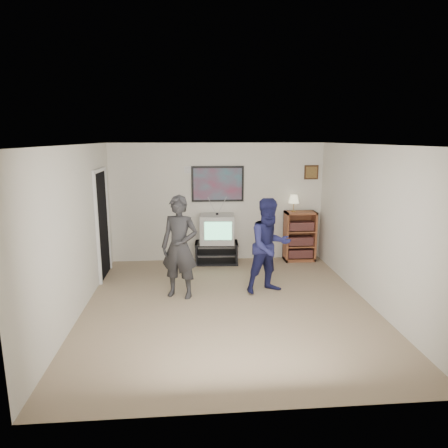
{
  "coord_description": "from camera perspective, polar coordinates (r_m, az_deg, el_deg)",
  "views": [
    {
      "loc": [
        -0.56,
        -5.86,
        2.6
      ],
      "look_at": [
        -0.01,
        0.81,
        1.15
      ],
      "focal_mm": 32.0,
      "sensor_mm": 36.0,
      "label": 1
    }
  ],
  "objects": [
    {
      "name": "table_lamp",
      "position": [
        8.58,
        9.92,
        2.95
      ],
      "size": [
        0.22,
        0.22,
        0.36
      ],
      "primitive_type": null,
      "color": "beige",
      "rests_on": "bookshelf"
    },
    {
      "name": "controller_right",
      "position": [
        6.99,
        6.56,
        -1.11
      ],
      "size": [
        0.05,
        0.11,
        0.03
      ],
      "primitive_type": "cube",
      "rotation": [
        0.0,
        0.0,
        0.17
      ],
      "color": "white",
      "rests_on": "person_short"
    },
    {
      "name": "person_short",
      "position": [
        6.78,
        6.52,
        -3.14
      ],
      "size": [
        0.95,
        0.84,
        1.63
      ],
      "primitive_type": "imported",
      "rotation": [
        0.0,
        0.0,
        0.33
      ],
      "color": "#1A1C4A",
      "rests_on": "room_shell"
    },
    {
      "name": "bookshelf",
      "position": [
        8.71,
        10.76,
        -1.72
      ],
      "size": [
        0.65,
        0.37,
        1.07
      ],
      "primitive_type": null,
      "color": "brown",
      "rests_on": "room_shell"
    },
    {
      "name": "room_shell",
      "position": [
        6.38,
        0.39,
        0.01
      ],
      "size": [
        4.51,
        5.0,
        2.51
      ],
      "color": "#765F4B",
      "rests_on": "ground"
    },
    {
      "name": "controller_left",
      "position": [
        6.74,
        -6.02,
        0.01
      ],
      "size": [
        0.04,
        0.12,
        0.03
      ],
      "primitive_type": "cube",
      "rotation": [
        0.0,
        0.0,
        -0.04
      ],
      "color": "white",
      "rests_on": "person_tall"
    },
    {
      "name": "small_picture",
      "position": [
        8.75,
        12.36,
        7.23
      ],
      "size": [
        0.3,
        0.03,
        0.3
      ],
      "primitive_type": "cube",
      "color": "black",
      "rests_on": "room_shell"
    },
    {
      "name": "poster",
      "position": [
        8.41,
        -0.91,
        5.74
      ],
      "size": [
        1.1,
        0.03,
        0.75
      ],
      "primitive_type": "cube",
      "color": "black",
      "rests_on": "room_shell"
    },
    {
      "name": "media_stand",
      "position": [
        8.45,
        -1.07,
        -4.11
      ],
      "size": [
        0.92,
        0.55,
        0.45
      ],
      "rotation": [
        0.0,
        0.0,
        -0.06
      ],
      "color": "black",
      "rests_on": "room_shell"
    },
    {
      "name": "doorway",
      "position": [
        7.81,
        -17.03,
        -0.13
      ],
      "size": [
        0.03,
        0.85,
        2.0
      ],
      "primitive_type": "cube",
      "color": "black",
      "rests_on": "room_shell"
    },
    {
      "name": "air_vent",
      "position": [
        8.36,
        -4.72,
        7.73
      ],
      "size": [
        0.28,
        0.02,
        0.14
      ],
      "primitive_type": "cube",
      "color": "white",
      "rests_on": "room_shell"
    },
    {
      "name": "crt_television",
      "position": [
        8.32,
        -0.99,
        -0.66
      ],
      "size": [
        0.74,
        0.64,
        0.59
      ],
      "primitive_type": null,
      "rotation": [
        0.0,
        0.0,
        -0.08
      ],
      "color": "#A3A29E",
      "rests_on": "media_stand"
    },
    {
      "name": "person_tall",
      "position": [
        6.56,
        -6.36,
        -3.3
      ],
      "size": [
        0.72,
        0.59,
        1.7
      ],
      "primitive_type": "imported",
      "rotation": [
        0.0,
        0.0,
        -0.34
      ],
      "color": "#262527",
      "rests_on": "room_shell"
    }
  ]
}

